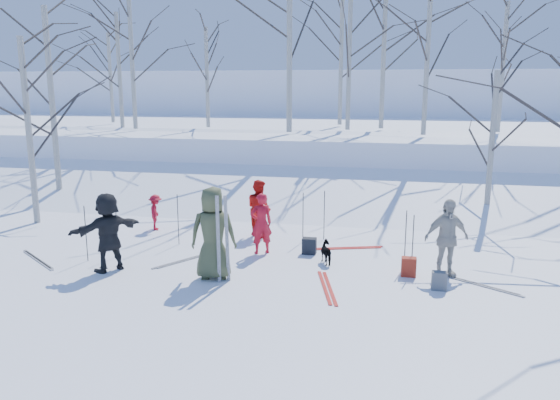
% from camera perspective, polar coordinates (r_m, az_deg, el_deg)
% --- Properties ---
extents(ground, '(120.00, 120.00, 0.00)m').
position_cam_1_polar(ground, '(12.48, -1.41, -7.26)').
color(ground, white).
rests_on(ground, ground).
extents(snow_ramp, '(70.00, 9.49, 4.12)m').
position_cam_1_polar(snow_ramp, '(19.08, 3.36, -0.03)').
color(snow_ramp, white).
rests_on(snow_ramp, ground).
extents(snow_plateau, '(70.00, 18.00, 2.20)m').
position_cam_1_polar(snow_plateau, '(28.77, 6.32, 5.69)').
color(snow_plateau, white).
rests_on(snow_plateau, ground).
extents(far_hill, '(90.00, 30.00, 6.00)m').
position_cam_1_polar(far_hill, '(49.59, 8.72, 9.40)').
color(far_hill, white).
rests_on(far_hill, ground).
extents(skier_olive_center, '(1.09, 0.82, 2.01)m').
position_cam_1_polar(skier_olive_center, '(11.73, -7.01, -3.46)').
color(skier_olive_center, '#40472B').
rests_on(skier_olive_center, ground).
extents(skier_red_north, '(0.66, 0.59, 1.52)m').
position_cam_1_polar(skier_red_north, '(13.44, -1.98, -2.46)').
color(skier_red_north, '#B21021').
rests_on(skier_red_north, ground).
extents(skier_redor_behind, '(0.96, 0.96, 1.57)m').
position_cam_1_polar(skier_redor_behind, '(14.98, -2.20, -0.85)').
color(skier_redor_behind, red).
rests_on(skier_redor_behind, ground).
extents(skier_red_seated, '(0.59, 0.76, 1.03)m').
position_cam_1_polar(skier_red_seated, '(16.06, -12.86, -1.26)').
color(skier_red_seated, '#B21021').
rests_on(skier_red_seated, ground).
extents(skier_cream_east, '(1.09, 0.78, 1.72)m').
position_cam_1_polar(skier_cream_east, '(12.34, 17.00, -3.83)').
color(skier_cream_east, beige).
rests_on(skier_cream_east, ground).
extents(skier_grey_west, '(1.41, 1.64, 1.79)m').
position_cam_1_polar(skier_grey_west, '(12.76, -17.53, -3.20)').
color(skier_grey_west, black).
rests_on(skier_grey_west, ground).
extents(dog, '(0.54, 0.68, 0.53)m').
position_cam_1_polar(dog, '(12.85, 5.03, -5.49)').
color(dog, black).
rests_on(dog, ground).
extents(upright_ski_left, '(0.10, 0.17, 1.90)m').
position_cam_1_polar(upright_ski_left, '(11.43, -6.47, -4.15)').
color(upright_ski_left, silver).
rests_on(upright_ski_left, ground).
extents(upright_ski_right, '(0.09, 0.23, 1.89)m').
position_cam_1_polar(upright_ski_right, '(11.47, -5.57, -4.08)').
color(upright_ski_right, silver).
rests_on(upright_ski_right, ground).
extents(ski_pair_a, '(2.02, 2.09, 0.02)m').
position_cam_1_polar(ski_pair_a, '(14.33, -23.99, -5.72)').
color(ski_pair_a, silver).
rests_on(ski_pair_a, ground).
extents(ski_pair_b, '(1.29, 2.01, 0.02)m').
position_cam_1_polar(ski_pair_b, '(14.11, 6.86, -5.01)').
color(ski_pair_b, red).
rests_on(ski_pair_b, ground).
extents(ski_pair_c, '(1.10, 2.00, 0.02)m').
position_cam_1_polar(ski_pair_c, '(11.43, 4.95, -9.09)').
color(ski_pair_c, red).
rests_on(ski_pair_c, ground).
extents(ski_pair_d, '(1.91, 2.08, 0.02)m').
position_cam_1_polar(ski_pair_d, '(13.33, -9.57, -6.11)').
color(ski_pair_d, silver).
rests_on(ski_pair_d, ground).
extents(ski_pair_e, '(1.95, 2.08, 0.02)m').
position_cam_1_polar(ski_pair_e, '(12.29, 19.86, -8.25)').
color(ski_pair_e, silver).
rests_on(ski_pair_e, ground).
extents(ski_pole_a, '(0.02, 0.02, 1.34)m').
position_cam_1_polar(ski_pole_a, '(14.40, 2.42, -1.86)').
color(ski_pole_a, black).
rests_on(ski_pole_a, ground).
extents(ski_pole_b, '(0.02, 0.02, 1.34)m').
position_cam_1_polar(ski_pole_b, '(14.70, 4.64, -1.60)').
color(ski_pole_b, black).
rests_on(ski_pole_b, ground).
extents(ski_pole_c, '(0.02, 0.02, 1.34)m').
position_cam_1_polar(ski_pole_c, '(12.35, 13.69, -4.55)').
color(ski_pole_c, black).
rests_on(ski_pole_c, ground).
extents(ski_pole_d, '(0.02, 0.02, 1.34)m').
position_cam_1_polar(ski_pole_d, '(13.81, -16.67, -2.96)').
color(ski_pole_d, black).
rests_on(ski_pole_d, ground).
extents(ski_pole_e, '(0.02, 0.02, 1.34)m').
position_cam_1_polar(ski_pole_e, '(14.44, -10.61, -2.02)').
color(ski_pole_e, black).
rests_on(ski_pole_e, ground).
extents(ski_pole_f, '(0.02, 0.02, 1.34)m').
position_cam_1_polar(ski_pole_f, '(13.66, -19.62, -3.33)').
color(ski_pole_f, black).
rests_on(ski_pole_f, ground).
extents(ski_pole_g, '(0.02, 0.02, 1.34)m').
position_cam_1_polar(ski_pole_g, '(12.73, 12.97, -4.02)').
color(ski_pole_g, black).
rests_on(ski_pole_g, ground).
extents(backpack_red, '(0.32, 0.22, 0.42)m').
position_cam_1_polar(backpack_red, '(12.32, 13.30, -6.81)').
color(backpack_red, maroon).
rests_on(backpack_red, ground).
extents(backpack_grey, '(0.30, 0.20, 0.38)m').
position_cam_1_polar(backpack_grey, '(11.70, 16.30, -8.10)').
color(backpack_grey, '#515459').
rests_on(backpack_grey, ground).
extents(backpack_dark, '(0.34, 0.24, 0.40)m').
position_cam_1_polar(backpack_dark, '(13.55, 3.08, -4.82)').
color(backpack_dark, black).
rests_on(backpack_dark, ground).
extents(birch_plateau_a, '(3.69, 3.69, 4.42)m').
position_cam_1_polar(birch_plateau_a, '(25.36, -7.64, 12.54)').
color(birch_plateau_a, silver).
rests_on(birch_plateau_a, snow_plateau).
extents(birch_plateau_b, '(4.65, 4.65, 5.78)m').
position_cam_1_polar(birch_plateau_b, '(25.09, -15.20, 13.81)').
color(birch_plateau_b, silver).
rests_on(birch_plateau_b, snow_plateau).
extents(birch_plateau_c, '(4.11, 4.11, 5.01)m').
position_cam_1_polar(birch_plateau_c, '(25.90, -16.44, 12.81)').
color(birch_plateau_c, silver).
rests_on(birch_plateau_c, snow_plateau).
extents(birch_plateau_d, '(4.99, 4.99, 6.28)m').
position_cam_1_polar(birch_plateau_d, '(26.98, 6.40, 14.51)').
color(birch_plateau_d, silver).
rests_on(birch_plateau_d, snow_plateau).
extents(birch_plateau_f, '(5.50, 5.50, 6.99)m').
position_cam_1_polar(birch_plateau_f, '(24.96, 10.81, 15.41)').
color(birch_plateau_f, silver).
rests_on(birch_plateau_f, snow_plateau).
extents(birch_plateau_g, '(6.11, 6.11, 7.87)m').
position_cam_1_polar(birch_plateau_g, '(22.70, 0.99, 17.09)').
color(birch_plateau_g, silver).
rests_on(birch_plateau_g, snow_plateau).
extents(birch_plateau_i, '(4.19, 4.19, 5.12)m').
position_cam_1_polar(birch_plateau_i, '(24.24, 22.24, 12.65)').
color(birch_plateau_i, silver).
rests_on(birch_plateau_i, snow_plateau).
extents(birch_plateau_j, '(4.85, 4.85, 6.07)m').
position_cam_1_polar(birch_plateau_j, '(23.94, 7.25, 14.58)').
color(birch_plateau_j, silver).
rests_on(birch_plateau_j, snow_plateau).
extents(birch_plateau_k, '(3.72, 3.72, 4.46)m').
position_cam_1_polar(birch_plateau_k, '(29.70, -17.29, 12.06)').
color(birch_plateau_k, silver).
rests_on(birch_plateau_k, snow_plateau).
extents(birch_plateau_l, '(4.70, 4.70, 5.85)m').
position_cam_1_polar(birch_plateau_l, '(22.01, 15.14, 14.22)').
color(birch_plateau_l, silver).
rests_on(birch_plateau_l, snow_plateau).
extents(birch_edge_a, '(4.43, 4.43, 5.47)m').
position_cam_1_polar(birch_edge_a, '(17.75, -24.76, 6.43)').
color(birch_edge_a, silver).
rests_on(birch_edge_a, ground).
extents(birch_edge_d, '(5.29, 5.29, 6.70)m').
position_cam_1_polar(birch_edge_d, '(20.68, -22.69, 8.96)').
color(birch_edge_d, silver).
rests_on(birch_edge_d, ground).
extents(birch_edge_e, '(3.77, 3.77, 4.52)m').
position_cam_1_polar(birch_edge_e, '(17.67, 21.23, 5.16)').
color(birch_edge_e, silver).
rests_on(birch_edge_e, ground).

